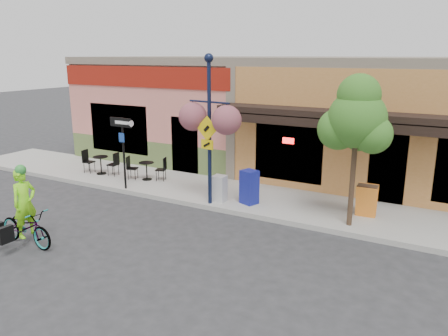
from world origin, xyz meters
name	(u,v)px	position (x,y,z in m)	size (l,w,h in m)	color
ground	(206,217)	(0.00, 0.00, 0.00)	(90.00, 90.00, 0.00)	#2D2D30
sidewalk	(237,195)	(0.00, 2.00, 0.07)	(24.00, 3.00, 0.15)	#9E9B93
curb	(216,209)	(0.00, 0.55, 0.07)	(24.00, 0.12, 0.15)	#A8A59E
building	(297,111)	(0.00, 7.50, 2.25)	(18.20, 8.20, 4.50)	#D47669
bicycle	(26,227)	(-2.90, -3.81, 0.47)	(0.63, 1.80, 0.94)	maroon
cyclist_rider	(26,213)	(-2.85, -3.81, 0.86)	(0.62, 0.41, 1.71)	#8DFF1A
lamp_post	(209,131)	(-0.30, 0.72, 2.40)	(1.44, 0.57, 4.50)	#111936
one_way_sign	(124,154)	(-3.61, 0.65, 1.37)	(0.93, 0.20, 2.44)	black
cafe_set_left	(101,163)	(-5.69, 1.64, 0.60)	(1.49, 0.75, 0.90)	black
cafe_set_right	(147,168)	(-3.64, 1.85, 0.58)	(1.43, 0.71, 0.86)	black
newspaper_box_blue	(249,187)	(0.77, 1.29, 0.67)	(0.47, 0.42, 1.05)	navy
newspaper_box_grey	(220,188)	(-0.13, 1.03, 0.56)	(0.39, 0.35, 0.83)	silver
street_tree	(355,151)	(3.89, 1.01, 2.18)	(1.58, 1.58, 4.06)	#3D7A26
sandwich_board	(366,202)	(4.15, 1.73, 0.61)	(0.55, 0.40, 0.92)	orange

